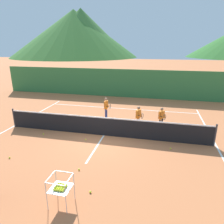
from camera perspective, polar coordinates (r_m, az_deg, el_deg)
ground_plane at (r=10.38m, az=-2.28°, el=-6.52°), size 120.00×120.00×0.00m
line_baseline_far at (r=14.68m, az=2.54°, el=1.00°), size 10.50×0.08×0.01m
line_sideline_west at (r=12.72m, az=-25.81°, el=-3.64°), size 0.08×11.11×0.01m
line_sideline_east at (r=10.43m, az=27.13°, el=-8.51°), size 0.08×11.11×0.01m
line_service_center at (r=10.38m, az=-2.28°, el=-6.51°), size 0.08×5.36×0.01m
tennis_net at (r=10.18m, az=-2.32°, el=-3.96°), size 10.32×0.08×1.05m
student_0 at (r=12.48m, az=-1.61°, el=1.66°), size 0.43×0.62×1.31m
student_1 at (r=11.06m, az=7.42°, el=-0.91°), size 0.41×0.67×1.24m
student_2 at (r=11.22m, az=13.65°, el=-1.15°), size 0.40×0.67×1.19m
ball_cart at (r=6.20m, az=-14.17°, el=-19.69°), size 0.58×0.58×0.90m
tennis_ball_0 at (r=9.43m, az=16.01°, el=-9.73°), size 0.07×0.07×0.07m
tennis_ball_1 at (r=11.01m, az=-18.58°, el=-5.82°), size 0.07×0.07×0.07m
tennis_ball_2 at (r=9.35m, az=-26.65°, el=-11.30°), size 0.07×0.07×0.07m
tennis_ball_3 at (r=7.80m, az=-9.19°, el=-15.54°), size 0.07×0.07×0.07m
tennis_ball_4 at (r=9.95m, az=-7.32°, el=-7.60°), size 0.07×0.07×0.07m
tennis_ball_6 at (r=6.78m, az=-6.07°, el=-21.28°), size 0.07×0.07×0.07m
windscreen_fence at (r=17.72m, az=4.66°, el=7.92°), size 23.10×0.08×2.40m
hill_0 at (r=82.87m, az=-10.42°, el=20.67°), size 46.96×46.96×16.73m
hill_2 at (r=82.23m, az=-8.52°, el=20.91°), size 36.65×36.65×17.12m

